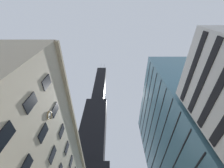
# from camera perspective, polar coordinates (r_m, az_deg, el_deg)

# --- Properties ---
(dark_skyscraper) EXTENTS (27.29, 27.29, 204.97)m
(dark_skyscraper) POSITION_cam_1_polar(r_m,az_deg,el_deg) (108.85, -8.75, -24.49)
(dark_skyscraper) COLOR black
(dark_skyscraper) RESTS_ON ground
(glass_office_midrise) EXTENTS (14.27, 35.13, 47.56)m
(glass_office_midrise) POSITION_cam_1_polar(r_m,az_deg,el_deg) (46.45, 28.05, -22.40)
(glass_office_midrise) COLOR teal
(glass_office_midrise) RESTS_ON ground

